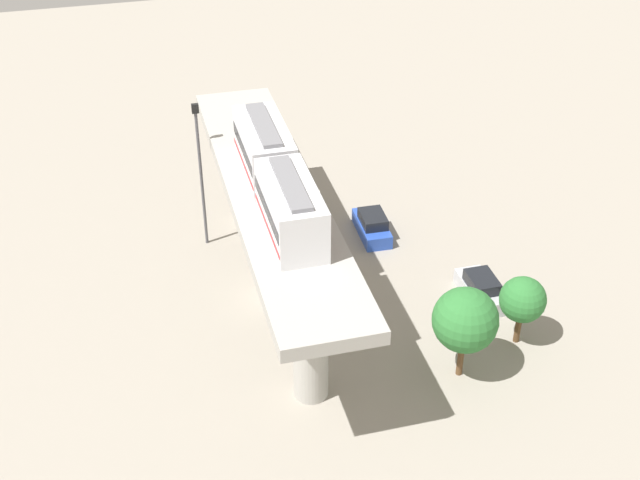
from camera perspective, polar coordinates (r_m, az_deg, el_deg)
ground_plane at (r=53.80m, az=-2.98°, el=-3.68°), size 120.00×120.00×0.00m
viaduct at (r=50.39m, az=-3.17°, el=1.62°), size 5.20×28.00×7.86m
train at (r=47.35m, az=-2.94°, el=4.26°), size 2.64×13.55×3.24m
parked_car_blue at (r=58.96m, az=3.54°, el=0.96°), size 1.92×4.25×1.76m
parked_car_silver at (r=53.88m, az=10.78°, el=-3.29°), size 1.81×4.20×1.76m
tree_near_viaduct at (r=46.29m, az=9.79°, el=-5.37°), size 3.64×3.64×5.72m
tree_mid_lot at (r=49.68m, az=13.54°, el=-3.96°), size 2.71×2.71×4.45m
signal_post at (r=55.98m, az=-8.07°, el=4.72°), size 0.44×0.28×10.46m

